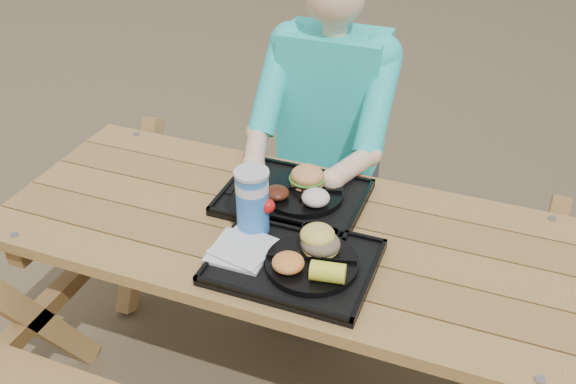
% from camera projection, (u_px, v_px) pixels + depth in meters
% --- Properties ---
extents(picnic_table, '(1.80, 1.49, 0.75)m').
position_uv_depth(picnic_table, '(288.00, 316.00, 2.16)').
color(picnic_table, '#999999').
rests_on(picnic_table, ground).
extents(tray_near, '(0.45, 0.35, 0.02)m').
position_uv_depth(tray_near, '(294.00, 263.00, 1.80)').
color(tray_near, black).
rests_on(tray_near, picnic_table).
extents(tray_far, '(0.45, 0.35, 0.02)m').
position_uv_depth(tray_far, '(293.00, 198.00, 2.07)').
color(tray_far, black).
rests_on(tray_far, picnic_table).
extents(plate_near, '(0.26, 0.26, 0.02)m').
position_uv_depth(plate_near, '(312.00, 263.00, 1.77)').
color(plate_near, black).
rests_on(plate_near, tray_near).
extents(plate_far, '(0.26, 0.26, 0.02)m').
position_uv_depth(plate_far, '(303.00, 193.00, 2.05)').
color(plate_far, black).
rests_on(plate_far, tray_far).
extents(napkin_stack, '(0.17, 0.17, 0.02)m').
position_uv_depth(napkin_stack, '(240.00, 249.00, 1.82)').
color(napkin_stack, silver).
rests_on(napkin_stack, tray_near).
extents(soda_cup, '(0.10, 0.10, 0.19)m').
position_uv_depth(soda_cup, '(253.00, 203.00, 1.86)').
color(soda_cup, blue).
rests_on(soda_cup, tray_near).
extents(condiment_bbq, '(0.05, 0.05, 0.03)m').
position_uv_depth(condiment_bbq, '(310.00, 230.00, 1.89)').
color(condiment_bbq, black).
rests_on(condiment_bbq, tray_near).
extents(condiment_mustard, '(0.05, 0.05, 0.03)m').
position_uv_depth(condiment_mustard, '(331.00, 235.00, 1.87)').
color(condiment_mustard, yellow).
rests_on(condiment_mustard, tray_near).
extents(sandwich, '(0.10, 0.10, 0.11)m').
position_uv_depth(sandwich, '(321.00, 234.00, 1.77)').
color(sandwich, '#F0CB54').
rests_on(sandwich, plate_near).
extents(mac_cheese, '(0.09, 0.09, 0.04)m').
position_uv_depth(mac_cheese, '(288.00, 263.00, 1.72)').
color(mac_cheese, '#F49540').
rests_on(mac_cheese, plate_near).
extents(corn_cob, '(0.11, 0.11, 0.05)m').
position_uv_depth(corn_cob, '(328.00, 272.00, 1.68)').
color(corn_cob, '#F6F633').
rests_on(corn_cob, plate_near).
extents(cutlery_far, '(0.06, 0.16, 0.01)m').
position_uv_depth(cutlery_far, '(244.00, 181.00, 2.13)').
color(cutlery_far, black).
rests_on(cutlery_far, tray_far).
extents(burger, '(0.11, 0.11, 0.10)m').
position_uv_depth(burger, '(307.00, 172.00, 2.05)').
color(burger, '#E79851').
rests_on(burger, plate_far).
extents(baked_beans, '(0.08, 0.08, 0.04)m').
position_uv_depth(baked_beans, '(277.00, 193.00, 2.01)').
color(baked_beans, '#4B1C0F').
rests_on(baked_beans, plate_far).
extents(potato_salad, '(0.09, 0.09, 0.05)m').
position_uv_depth(potato_salad, '(316.00, 198.00, 1.97)').
color(potato_salad, '#F2E3CD').
rests_on(potato_salad, plate_far).
extents(diner, '(0.48, 0.84, 1.28)m').
position_uv_depth(diner, '(330.00, 153.00, 2.54)').
color(diner, '#19A1B1').
rests_on(diner, ground).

